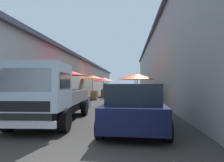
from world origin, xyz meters
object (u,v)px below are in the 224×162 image
object	(u,v)px
fruit_stall_near_right	(137,80)
fruit_stall_mid_lane	(67,78)
fruit_stall_near_left	(104,81)
delivery_truck	(46,96)
hatchback_car	(134,106)
vendor_in_shade	(65,96)
vendor_by_crates	(106,89)
plastic_stool	(88,103)
fruit_stall_far_left	(135,79)
fruit_stall_far_right	(93,80)

from	to	relation	value
fruit_stall_near_right	fruit_stall_mid_lane	bearing A→B (deg)	114.49
fruit_stall_near_left	delivery_truck	bearing A→B (deg)	-179.35
hatchback_car	vendor_in_shade	bearing A→B (deg)	47.60
fruit_stall_near_left	vendor_by_crates	size ratio (longest dim) A/B	1.61
fruit_stall_mid_lane	delivery_truck	distance (m)	4.64
hatchback_car	fruit_stall_near_right	bearing A→B (deg)	-2.69
fruit_stall_near_left	hatchback_car	xyz separation A→B (m)	(-15.28, -3.13, -0.98)
fruit_stall_near_right	hatchback_car	size ratio (longest dim) A/B	0.60
vendor_by_crates	hatchback_car	bearing A→B (deg)	-168.73
vendor_by_crates	plastic_stool	world-z (taller)	vendor_by_crates
fruit_stall_near_left	vendor_by_crates	distance (m)	2.85
delivery_truck	plastic_stool	distance (m)	4.93
fruit_stall_far_left	fruit_stall_near_left	distance (m)	6.55
vendor_by_crates	fruit_stall_far_left	bearing A→B (deg)	-136.43
hatchback_car	plastic_stool	world-z (taller)	hatchback_car
fruit_stall_near_left	fruit_stall_mid_lane	size ratio (longest dim) A/B	1.06
fruit_stall_mid_lane	hatchback_car	distance (m)	5.95
fruit_stall_far_right	hatchback_car	distance (m)	12.67
fruit_stall_mid_lane	fruit_stall_far_right	bearing A→B (deg)	-0.18
fruit_stall_near_left	fruit_stall_far_right	distance (m)	3.28
delivery_truck	plastic_stool	size ratio (longest dim) A/B	11.50
fruit_stall_near_right	plastic_stool	distance (m)	3.53
delivery_truck	fruit_stall_far_right	bearing A→B (deg)	3.76
fruit_stall_far_right	fruit_stall_mid_lane	bearing A→B (deg)	179.82
fruit_stall_near_right	fruit_stall_far_right	world-z (taller)	fruit_stall_far_right
fruit_stall_near_right	fruit_stall_far_right	bearing A→B (deg)	35.27
fruit_stall_near_left	plastic_stool	xyz separation A→B (m)	(-10.45, -0.55, -1.39)
fruit_stall_mid_lane	hatchback_car	xyz separation A→B (m)	(-4.48, -3.77, -1.04)
fruit_stall_mid_lane	vendor_in_shade	world-z (taller)	fruit_stall_mid_lane
hatchback_car	fruit_stall_mid_lane	bearing A→B (deg)	40.12
vendor_by_crates	vendor_in_shade	xyz separation A→B (m)	(-9.56, 0.84, -0.03)
delivery_truck	vendor_in_shade	distance (m)	3.12
fruit_stall_mid_lane	fruit_stall_near_right	size ratio (longest dim) A/B	0.99
vendor_by_crates	vendor_in_shade	distance (m)	9.59
hatchback_car	vendor_in_shade	world-z (taller)	vendor_in_shade
fruit_stall_near_right	vendor_by_crates	xyz separation A→B (m)	(6.29, 2.81, -0.83)
fruit_stall_far_left	plastic_stool	world-z (taller)	fruit_stall_far_left
fruit_stall_near_right	vendor_in_shade	bearing A→B (deg)	131.85
hatchback_car	delivery_truck	world-z (taller)	delivery_truck
hatchback_car	fruit_stall_far_right	bearing A→B (deg)	17.28
fruit_stall_near_left	plastic_stool	distance (m)	10.55
delivery_truck	fruit_stall_near_left	bearing A→B (deg)	0.65
fruit_stall_near_right	hatchback_car	world-z (taller)	fruit_stall_near_right
fruit_stall_far_left	fruit_stall_far_right	size ratio (longest dim) A/B	1.10
fruit_stall_far_right	delivery_truck	world-z (taller)	fruit_stall_far_right
fruit_stall_far_right	fruit_stall_far_left	bearing A→B (deg)	-120.48
delivery_truck	vendor_by_crates	world-z (taller)	delivery_truck
vendor_by_crates	vendor_in_shade	size ratio (longest dim) A/B	1.03
fruit_stall_far_right	vendor_by_crates	size ratio (longest dim) A/B	1.50
fruit_stall_far_left	fruit_stall_mid_lane	xyz separation A→B (m)	(-5.21, 4.05, -0.07)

